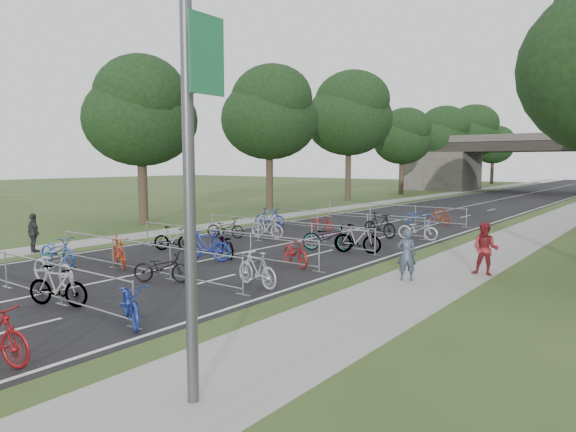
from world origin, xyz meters
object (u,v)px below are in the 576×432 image
(overpass_bridge, at_px, (535,164))
(pedestrian_a, at_px, (407,255))
(pedestrian_c, at_px, (34,233))
(pedestrian_b, at_px, (485,249))
(lamppost, at_px, (189,122))

(overpass_bridge, distance_m, pedestrian_a, 53.95)
(overpass_bridge, distance_m, pedestrian_c, 58.42)
(pedestrian_a, relative_size, pedestrian_c, 1.01)
(pedestrian_b, xyz_separation_m, pedestrian_c, (-16.00, -6.83, -0.06))
(overpass_bridge, bearing_deg, pedestrian_c, -96.69)
(lamppost, xyz_separation_m, pedestrian_a, (-0.87, 9.64, -3.46))
(lamppost, relative_size, pedestrian_c, 5.07)
(pedestrian_c, bearing_deg, pedestrian_a, -157.32)
(overpass_bridge, bearing_deg, lamppost, -82.47)
(lamppost, xyz_separation_m, pedestrian_b, (0.87, 11.87, -3.41))
(pedestrian_a, relative_size, pedestrian_b, 0.94)
(pedestrian_a, bearing_deg, pedestrian_c, -14.71)
(lamppost, distance_m, pedestrian_a, 10.28)
(overpass_bridge, height_order, lamppost, lamppost)
(lamppost, bearing_deg, pedestrian_c, 161.57)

